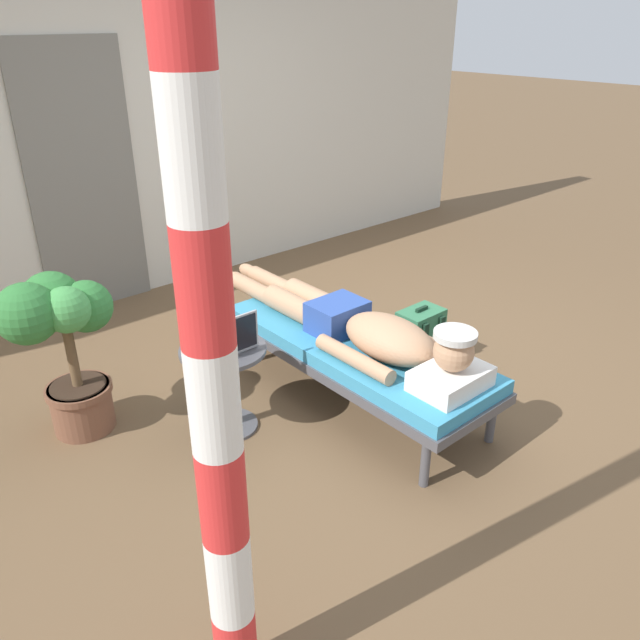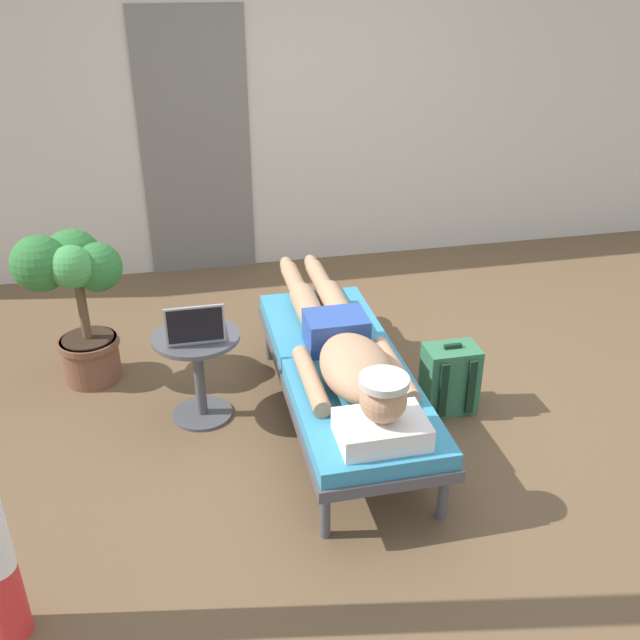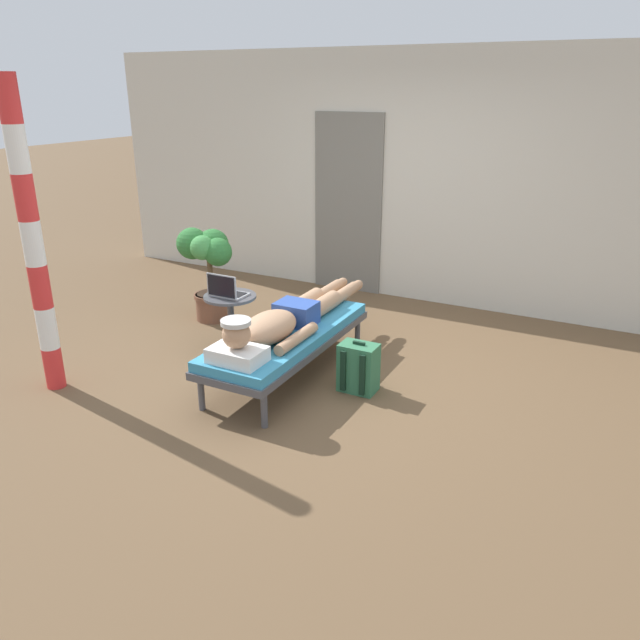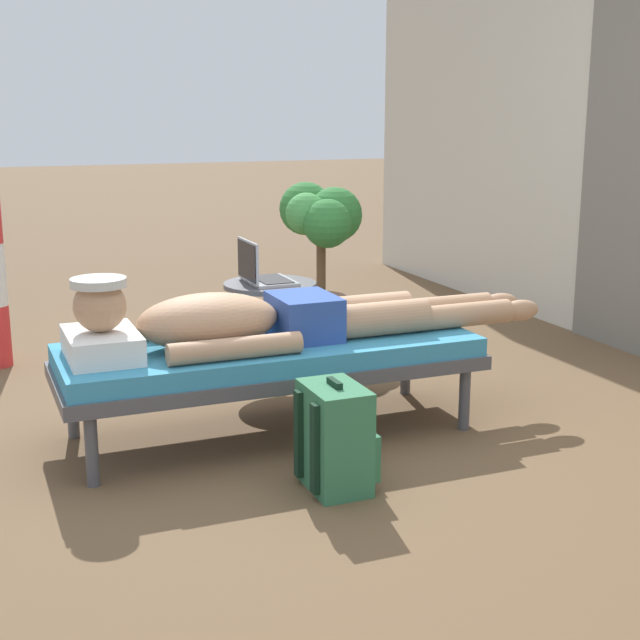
# 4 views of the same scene
# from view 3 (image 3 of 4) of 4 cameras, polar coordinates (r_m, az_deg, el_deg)

# --- Properties ---
(ground_plane) EXTENTS (40.00, 40.00, 0.00)m
(ground_plane) POSITION_cam_3_polar(r_m,az_deg,el_deg) (5.34, 0.21, -4.87)
(ground_plane) COLOR brown
(house_wall_back) EXTENTS (7.60, 0.20, 2.70)m
(house_wall_back) POSITION_cam_3_polar(r_m,az_deg,el_deg) (7.11, 7.35, 12.86)
(house_wall_back) COLOR beige
(house_wall_back) RESTS_ON ground
(house_door_panel) EXTENTS (0.84, 0.03, 2.04)m
(house_door_panel) POSITION_cam_3_polar(r_m,az_deg,el_deg) (7.29, 2.59, 10.57)
(house_door_panel) COLOR slate
(house_door_panel) RESTS_ON ground
(lounge_chair) EXTENTS (0.66, 1.82, 0.42)m
(lounge_chair) POSITION_cam_3_polar(r_m,az_deg,el_deg) (5.16, -3.04, -1.66)
(lounge_chair) COLOR #4C4C51
(lounge_chair) RESTS_ON ground
(person_reclining) EXTENTS (0.53, 2.17, 0.33)m
(person_reclining) POSITION_cam_3_polar(r_m,az_deg,el_deg) (5.07, -3.32, -0.00)
(person_reclining) COLOR white
(person_reclining) RESTS_ON lounge_chair
(side_table) EXTENTS (0.48, 0.48, 0.52)m
(side_table) POSITION_cam_3_polar(r_m,az_deg,el_deg) (5.76, -8.21, 0.68)
(side_table) COLOR #4C4C51
(side_table) RESTS_ON ground
(laptop) EXTENTS (0.31, 0.24, 0.23)m
(laptop) POSITION_cam_3_polar(r_m,az_deg,el_deg) (5.64, -8.62, 2.67)
(laptop) COLOR #A5A8AD
(laptop) RESTS_ON side_table
(backpack) EXTENTS (0.30, 0.26, 0.42)m
(backpack) POSITION_cam_3_polar(r_m,az_deg,el_deg) (4.98, 3.57, -4.42)
(backpack) COLOR #33724C
(backpack) RESTS_ON ground
(potted_plant) EXTENTS (0.61, 0.48, 0.96)m
(potted_plant) POSITION_cam_3_polar(r_m,az_deg,el_deg) (6.48, -10.29, 5.27)
(potted_plant) COLOR brown
(potted_plant) RESTS_ON ground
(porch_post) EXTENTS (0.15, 0.15, 2.40)m
(porch_post) POSITION_cam_3_polar(r_m,az_deg,el_deg) (5.17, -24.90, 6.43)
(porch_post) COLOR red
(porch_post) RESTS_ON ground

